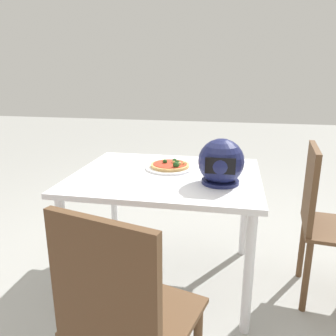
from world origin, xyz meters
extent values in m
plane|color=#9E9E99|center=(0.00, 0.00, 0.00)|extent=(14.00, 14.00, 0.00)
cube|color=white|center=(0.00, 0.00, 0.69)|extent=(1.09, 0.90, 0.03)
cylinder|color=white|center=(-0.49, -0.39, 0.34)|extent=(0.05, 0.05, 0.67)
cylinder|color=white|center=(0.49, -0.39, 0.34)|extent=(0.05, 0.05, 0.67)
cylinder|color=white|center=(-0.49, 0.39, 0.34)|extent=(0.05, 0.05, 0.67)
cylinder|color=white|center=(0.49, 0.39, 0.34)|extent=(0.05, 0.05, 0.67)
cylinder|color=white|center=(0.00, -0.11, 0.71)|extent=(0.31, 0.31, 0.01)
cylinder|color=tan|center=(0.00, -0.11, 0.72)|extent=(0.24, 0.24, 0.02)
cylinder|color=red|center=(0.00, -0.11, 0.73)|extent=(0.21, 0.21, 0.00)
sphere|color=#234C1E|center=(0.03, -0.12, 0.74)|extent=(0.03, 0.03, 0.03)
sphere|color=#234C1E|center=(-0.05, -0.10, 0.74)|extent=(0.03, 0.03, 0.03)
sphere|color=#234C1E|center=(-0.02, -0.15, 0.74)|extent=(0.03, 0.03, 0.03)
sphere|color=#234C1E|center=(-0.05, -0.05, 0.74)|extent=(0.04, 0.04, 0.04)
cylinder|color=#E0D172|center=(-0.02, -0.13, 0.74)|extent=(0.02, 0.02, 0.01)
cylinder|color=#E0D172|center=(-0.09, -0.11, 0.74)|extent=(0.02, 0.02, 0.02)
cylinder|color=#E0D172|center=(-0.07, -0.09, 0.74)|extent=(0.02, 0.02, 0.02)
cylinder|color=#E0D172|center=(0.05, -0.15, 0.74)|extent=(0.02, 0.02, 0.01)
sphere|color=#191E4C|center=(-0.32, 0.12, 0.82)|extent=(0.25, 0.25, 0.25)
cylinder|color=#191E4C|center=(-0.32, 0.12, 0.71)|extent=(0.20, 0.20, 0.02)
cube|color=black|center=(-0.32, 0.22, 0.83)|extent=(0.15, 0.02, 0.08)
cube|color=brown|center=(-0.81, 0.00, 0.68)|extent=(0.07, 0.38, 0.45)
cylinder|color=brown|center=(-0.85, -0.17, 0.21)|extent=(0.04, 0.04, 0.43)
cylinder|color=brown|center=(-0.81, 0.17, 0.21)|extent=(0.04, 0.04, 0.43)
cube|color=brown|center=(-0.07, 0.90, 0.44)|extent=(0.49, 0.49, 0.02)
cube|color=brown|center=(-0.02, 1.08, 0.68)|extent=(0.37, 0.13, 0.45)
cylinder|color=brown|center=(0.05, 0.69, 0.21)|extent=(0.04, 0.04, 0.43)
camera|label=1|loc=(-0.37, 1.87, 1.29)|focal=35.92mm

